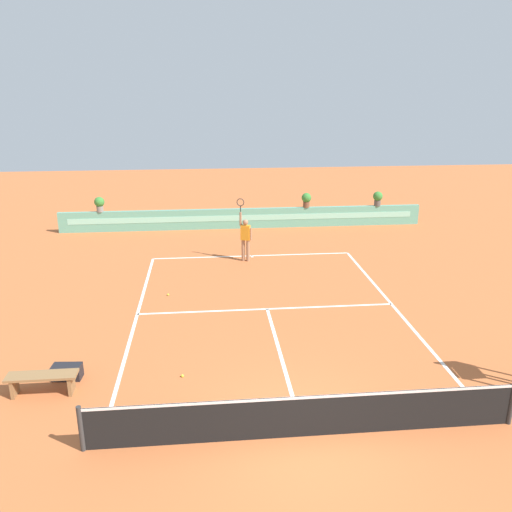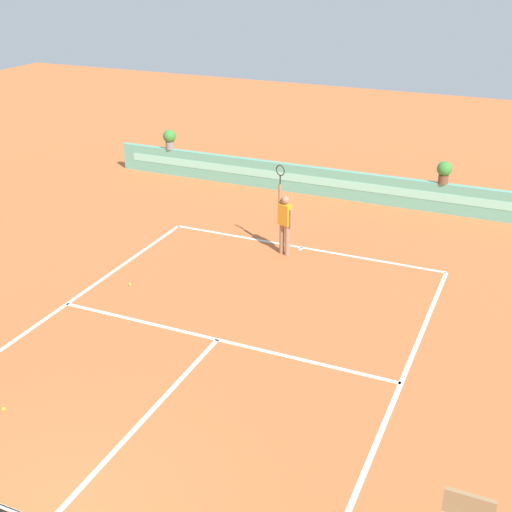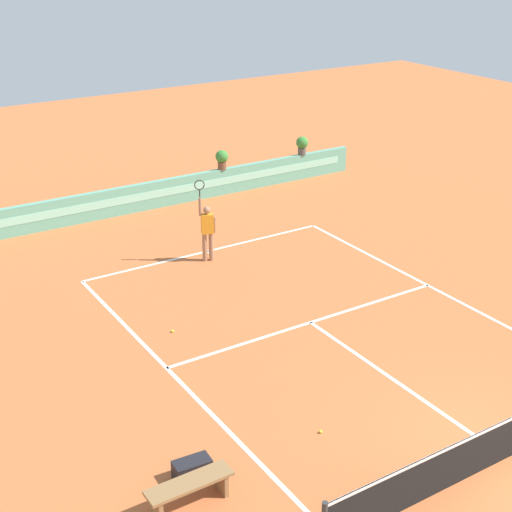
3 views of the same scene
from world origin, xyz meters
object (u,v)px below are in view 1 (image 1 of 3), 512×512
(tennis_player, at_px, (245,236))
(potted_plant_far_left, at_px, (99,203))
(tennis_ball_near_baseline, at_px, (168,295))
(tennis_ball_mid_court, at_px, (182,376))
(potted_plant_far_right, at_px, (378,198))
(bench_courtside, at_px, (42,380))
(gear_bag, at_px, (67,372))
(potted_plant_right, at_px, (306,199))

(tennis_player, bearing_deg, potted_plant_far_left, 142.43)
(tennis_player, relative_size, potted_plant_far_left, 3.57)
(tennis_ball_near_baseline, height_order, tennis_ball_mid_court, same)
(tennis_player, distance_m, potted_plant_far_right, 8.78)
(bench_courtside, height_order, tennis_player, tennis_player)
(gear_bag, distance_m, tennis_ball_mid_court, 2.82)
(potted_plant_far_right, relative_size, potted_plant_right, 1.00)
(tennis_player, xyz_separation_m, tennis_ball_near_baseline, (-2.92, -3.43, -1.02))
(tennis_ball_near_baseline, bearing_deg, bench_courtside, -113.67)
(tennis_player, bearing_deg, gear_bag, -120.65)
(gear_bag, xyz_separation_m, potted_plant_far_right, (12.18, 13.64, 1.23))
(bench_courtside, xyz_separation_m, gear_bag, (0.38, 0.64, -0.20))
(bench_courtside, relative_size, potted_plant_right, 2.21)
(tennis_player, relative_size, tennis_ball_mid_court, 38.01)
(bench_courtside, distance_m, potted_plant_far_right, 19.04)
(tennis_ball_mid_court, xyz_separation_m, potted_plant_far_right, (9.37, 13.85, 1.38))
(gear_bag, height_order, tennis_ball_near_baseline, gear_bag)
(gear_bag, bearing_deg, bench_courtside, -121.04)
(potted_plant_far_right, height_order, potted_plant_far_left, same)
(tennis_player, distance_m, tennis_ball_near_baseline, 4.62)
(gear_bag, xyz_separation_m, tennis_player, (5.05, 8.52, 0.87))
(tennis_ball_near_baseline, xyz_separation_m, potted_plant_right, (6.39, 8.55, 1.38))
(potted_plant_far_right, distance_m, potted_plant_far_left, 13.78)
(tennis_ball_near_baseline, xyz_separation_m, potted_plant_far_right, (10.05, 8.55, 1.38))
(gear_bag, bearing_deg, potted_plant_far_right, 48.24)
(potted_plant_right, bearing_deg, potted_plant_far_left, 180.00)
(gear_bag, bearing_deg, potted_plant_far_left, 96.72)
(tennis_ball_mid_court, distance_m, potted_plant_far_right, 16.78)
(bench_courtside, xyz_separation_m, potted_plant_far_right, (12.56, 14.27, 1.04))
(bench_courtside, distance_m, tennis_ball_mid_court, 3.23)
(potted_plant_far_right, bearing_deg, potted_plant_far_left, 180.00)
(gear_bag, xyz_separation_m, potted_plant_far_left, (-1.61, 13.64, 1.23))
(tennis_ball_mid_court, distance_m, potted_plant_far_left, 14.60)
(bench_courtside, relative_size, tennis_ball_mid_court, 23.53)
(tennis_player, height_order, tennis_ball_mid_court, tennis_player)
(tennis_ball_mid_court, distance_m, potted_plant_right, 15.05)
(potted_plant_right, bearing_deg, tennis_player, -124.09)
(bench_courtside, relative_size, tennis_player, 0.62)
(potted_plant_right, bearing_deg, gear_bag, -121.97)
(potted_plant_far_right, bearing_deg, tennis_ball_near_baseline, -139.62)
(tennis_ball_mid_court, relative_size, potted_plant_far_right, 0.09)
(potted_plant_far_left, distance_m, potted_plant_right, 10.12)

